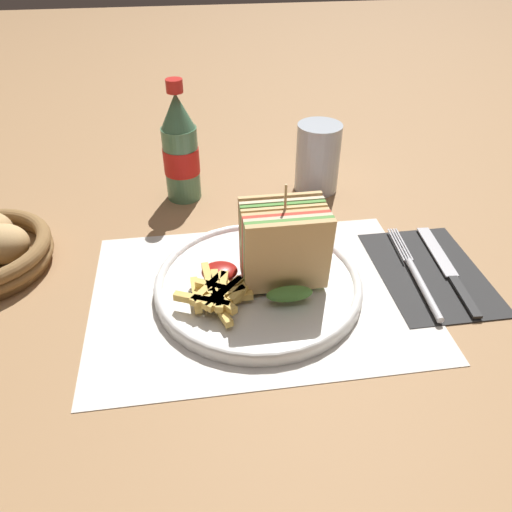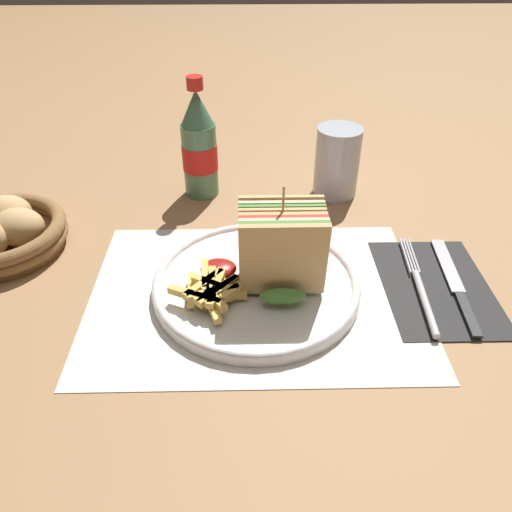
% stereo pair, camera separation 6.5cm
% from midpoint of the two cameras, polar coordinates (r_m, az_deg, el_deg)
% --- Properties ---
extents(ground_plane, '(4.00, 4.00, 0.00)m').
position_cam_midpoint_polar(ground_plane, '(0.67, 4.38, -2.74)').
color(ground_plane, '#9E754C').
extents(placemat, '(0.43, 0.31, 0.00)m').
position_cam_midpoint_polar(placemat, '(0.65, 2.82, -4.44)').
color(placemat, silver).
rests_on(placemat, ground_plane).
extents(plate_main, '(0.27, 0.27, 0.02)m').
position_cam_midpoint_polar(plate_main, '(0.65, 2.89, -3.27)').
color(plate_main, white).
rests_on(plate_main, ground_plane).
extents(club_sandwich, '(0.10, 0.09, 0.14)m').
position_cam_midpoint_polar(club_sandwich, '(0.61, 5.98, 0.71)').
color(club_sandwich, tan).
rests_on(club_sandwich, plate_main).
extents(fries_pile, '(0.11, 0.11, 0.02)m').
position_cam_midpoint_polar(fries_pile, '(0.61, -1.96, -3.95)').
color(fries_pile, '#E0B756').
rests_on(fries_pile, plate_main).
extents(ketchup_blob, '(0.05, 0.04, 0.02)m').
position_cam_midpoint_polar(ketchup_blob, '(0.64, -1.45, -1.56)').
color(ketchup_blob, maroon).
rests_on(ketchup_blob, plate_main).
extents(napkin, '(0.14, 0.20, 0.00)m').
position_cam_midpoint_polar(napkin, '(0.71, 22.36, -3.24)').
color(napkin, '#2D2D2D').
rests_on(napkin, ground_plane).
extents(fork, '(0.03, 0.20, 0.01)m').
position_cam_midpoint_polar(fork, '(0.68, 21.02, -3.92)').
color(fork, silver).
rests_on(fork, napkin).
extents(knife, '(0.03, 0.20, 0.00)m').
position_cam_midpoint_polar(knife, '(0.72, 24.27, -3.05)').
color(knife, black).
rests_on(knife, napkin).
extents(coke_bottle_near, '(0.06, 0.06, 0.20)m').
position_cam_midpoint_polar(coke_bottle_near, '(0.83, -4.26, 12.29)').
color(coke_bottle_near, '#4C7F5B').
rests_on(coke_bottle_near, ground_plane).
extents(glass_near, '(0.07, 0.07, 0.12)m').
position_cam_midpoint_polar(glass_near, '(0.86, 11.36, 9.97)').
color(glass_near, silver).
rests_on(glass_near, ground_plane).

